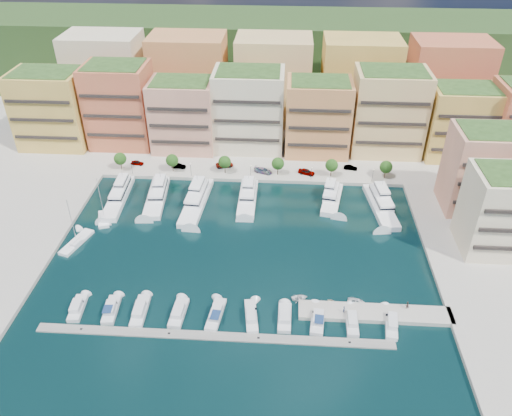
% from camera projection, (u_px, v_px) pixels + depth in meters
% --- Properties ---
extents(ground, '(400.00, 400.00, 0.00)m').
position_uv_depth(ground, '(242.00, 244.00, 124.34)').
color(ground, black).
rests_on(ground, ground).
extents(north_quay, '(220.00, 64.00, 2.00)m').
position_uv_depth(north_quay, '(257.00, 136.00, 175.59)').
color(north_quay, '#9E998E').
rests_on(north_quay, ground).
extents(east_quay, '(34.00, 76.00, 2.00)m').
position_uv_depth(east_quay, '(507.00, 277.00, 114.45)').
color(east_quay, '#9E998E').
rests_on(east_quay, ground).
extents(hillside, '(240.00, 40.00, 58.00)m').
position_uv_depth(hillside, '(264.00, 87.00, 215.27)').
color(hillside, '#1A3515').
rests_on(hillside, ground).
extents(south_pontoon, '(72.00, 2.20, 0.35)m').
position_uv_depth(south_pontoon, '(214.00, 337.00, 99.70)').
color(south_pontoon, gray).
rests_on(south_pontoon, ground).
extents(finger_pier, '(32.00, 5.00, 2.00)m').
position_uv_depth(finger_pier, '(375.00, 315.00, 104.56)').
color(finger_pier, '#9E998E').
rests_on(finger_pier, ground).
extents(apartment_0, '(22.00, 16.50, 24.80)m').
position_uv_depth(apartment_0, '(52.00, 109.00, 161.69)').
color(apartment_0, '#E1B452').
rests_on(apartment_0, north_quay).
extents(apartment_1, '(20.00, 16.50, 26.80)m').
position_uv_depth(apartment_1, '(120.00, 105.00, 161.62)').
color(apartment_1, '#BA653E').
rests_on(apartment_1, north_quay).
extents(apartment_2, '(20.00, 15.50, 22.80)m').
position_uv_depth(apartment_2, '(183.00, 115.00, 159.98)').
color(apartment_2, '#E59E80').
rests_on(apartment_2, north_quay).
extents(apartment_3, '(22.00, 16.50, 25.80)m').
position_uv_depth(apartment_3, '(249.00, 110.00, 159.68)').
color(apartment_3, beige).
rests_on(apartment_3, north_quay).
extents(apartment_4, '(20.00, 15.50, 23.80)m').
position_uv_depth(apartment_4, '(318.00, 117.00, 157.43)').
color(apartment_4, '#D4834F').
rests_on(apartment_4, north_quay).
extents(apartment_5, '(22.00, 16.50, 26.80)m').
position_uv_depth(apartment_5, '(388.00, 112.00, 157.08)').
color(apartment_5, '#DFC576').
rests_on(apartment_5, north_quay).
extents(apartment_6, '(20.00, 15.50, 22.80)m').
position_uv_depth(apartment_6, '(459.00, 122.00, 155.38)').
color(apartment_6, '#E1B452').
rests_on(apartment_6, north_quay).
extents(apartment_east_a, '(18.00, 14.50, 22.80)m').
position_uv_depth(apartment_east_a, '(483.00, 170.00, 130.69)').
color(apartment_east_a, '#E59E80').
rests_on(apartment_east_a, east_quay).
extents(apartment_east_b, '(18.00, 14.50, 20.80)m').
position_uv_depth(apartment_east_b, '(506.00, 212.00, 116.37)').
color(apartment_east_b, beige).
rests_on(apartment_east_b, east_quay).
extents(backblock_0, '(26.00, 18.00, 30.00)m').
position_uv_depth(backblock_0, '(107.00, 76.00, 179.45)').
color(backblock_0, beige).
rests_on(backblock_0, north_quay).
extents(backblock_1, '(26.00, 18.00, 30.00)m').
position_uv_depth(backblock_1, '(189.00, 78.00, 177.87)').
color(backblock_1, '#D4834F').
rests_on(backblock_1, north_quay).
extents(backblock_2, '(26.00, 18.00, 30.00)m').
position_uv_depth(backblock_2, '(273.00, 80.00, 176.28)').
color(backblock_2, '#DFC576').
rests_on(backblock_2, north_quay).
extents(backblock_3, '(26.00, 18.00, 30.00)m').
position_uv_depth(backblock_3, '(359.00, 82.00, 174.70)').
color(backblock_3, '#E1B452').
rests_on(backblock_3, north_quay).
extents(backblock_4, '(26.00, 18.00, 30.00)m').
position_uv_depth(backblock_4, '(446.00, 84.00, 173.11)').
color(backblock_4, '#BA653E').
rests_on(backblock_4, north_quay).
extents(tree_0, '(3.80, 3.80, 5.65)m').
position_uv_depth(tree_0, '(120.00, 159.00, 151.49)').
color(tree_0, '#473323').
rests_on(tree_0, north_quay).
extents(tree_1, '(3.80, 3.80, 5.65)m').
position_uv_depth(tree_1, '(172.00, 160.00, 150.64)').
color(tree_1, '#473323').
rests_on(tree_1, north_quay).
extents(tree_2, '(3.80, 3.80, 5.65)m').
position_uv_depth(tree_2, '(225.00, 162.00, 149.80)').
color(tree_2, '#473323').
rests_on(tree_2, north_quay).
extents(tree_3, '(3.80, 3.80, 5.65)m').
position_uv_depth(tree_3, '(278.00, 164.00, 148.95)').
color(tree_3, '#473323').
rests_on(tree_3, north_quay).
extents(tree_4, '(3.80, 3.80, 5.65)m').
position_uv_depth(tree_4, '(332.00, 165.00, 148.10)').
color(tree_4, '#473323').
rests_on(tree_4, north_quay).
extents(tree_5, '(3.80, 3.80, 5.65)m').
position_uv_depth(tree_5, '(386.00, 167.00, 147.26)').
color(tree_5, '#473323').
rests_on(tree_5, north_quay).
extents(lamppost_0, '(0.30, 0.30, 4.20)m').
position_uv_depth(lamppost_0, '(131.00, 165.00, 149.89)').
color(lamppost_0, black).
rests_on(lamppost_0, north_quay).
extents(lamppost_1, '(0.30, 0.30, 4.20)m').
position_uv_depth(lamppost_1, '(191.00, 167.00, 148.94)').
color(lamppost_1, black).
rests_on(lamppost_1, north_quay).
extents(lamppost_2, '(0.30, 0.30, 4.20)m').
position_uv_depth(lamppost_2, '(251.00, 169.00, 147.98)').
color(lamppost_2, black).
rests_on(lamppost_2, north_quay).
extents(lamppost_3, '(0.30, 0.30, 4.20)m').
position_uv_depth(lamppost_3, '(311.00, 171.00, 147.03)').
color(lamppost_3, black).
rests_on(lamppost_3, north_quay).
extents(lamppost_4, '(0.30, 0.30, 4.20)m').
position_uv_depth(lamppost_4, '(373.00, 173.00, 146.08)').
color(lamppost_4, black).
rests_on(lamppost_4, north_quay).
extents(yacht_0, '(5.35, 22.31, 7.30)m').
position_uv_depth(yacht_0, '(119.00, 195.00, 141.18)').
color(yacht_0, white).
rests_on(yacht_0, ground).
extents(yacht_1, '(6.61, 21.00, 7.30)m').
position_uv_depth(yacht_1, '(157.00, 195.00, 141.19)').
color(yacht_1, white).
rests_on(yacht_1, ground).
extents(yacht_2, '(6.60, 23.98, 7.30)m').
position_uv_depth(yacht_2, '(197.00, 199.00, 139.41)').
color(yacht_2, white).
rests_on(yacht_2, ground).
extents(yacht_3, '(4.83, 18.39, 7.30)m').
position_uv_depth(yacht_3, '(248.00, 196.00, 140.68)').
color(yacht_3, white).
rests_on(yacht_3, ground).
extents(yacht_5, '(7.30, 16.58, 7.30)m').
position_uv_depth(yacht_5, '(332.00, 197.00, 140.31)').
color(yacht_5, white).
rests_on(yacht_5, ground).
extents(yacht_6, '(7.61, 22.03, 7.30)m').
position_uv_depth(yacht_6, '(380.00, 203.00, 137.52)').
color(yacht_6, white).
rests_on(yacht_6, ground).
extents(cruiser_0, '(3.16, 7.77, 2.55)m').
position_uv_depth(cruiser_0, '(78.00, 308.00, 105.44)').
color(cruiser_0, silver).
rests_on(cruiser_0, ground).
extents(cruiser_1, '(3.17, 8.16, 2.66)m').
position_uv_depth(cruiser_1, '(111.00, 310.00, 105.02)').
color(cruiser_1, silver).
rests_on(cruiser_1, ground).
extents(cruiser_2, '(2.97, 9.10, 2.55)m').
position_uv_depth(cruiser_2, '(140.00, 311.00, 104.71)').
color(cruiser_2, silver).
rests_on(cruiser_2, ground).
extents(cruiser_3, '(3.18, 8.31, 2.55)m').
position_uv_depth(cruiser_3, '(179.00, 313.00, 104.29)').
color(cruiser_3, silver).
rests_on(cruiser_3, ground).
extents(cruiser_4, '(3.58, 9.27, 2.66)m').
position_uv_depth(cruiser_4, '(216.00, 315.00, 103.84)').
color(cruiser_4, silver).
rests_on(cruiser_4, ground).
extents(cruiser_5, '(3.57, 9.35, 2.55)m').
position_uv_depth(cruiser_5, '(251.00, 316.00, 103.47)').
color(cruiser_5, silver).
rests_on(cruiser_5, ground).
extents(cruiser_6, '(2.81, 7.81, 2.55)m').
position_uv_depth(cruiser_6, '(285.00, 318.00, 103.12)').
color(cruiser_6, silver).
rests_on(cruiser_6, ground).
extents(cruiser_7, '(3.45, 8.48, 2.66)m').
position_uv_depth(cruiser_7, '(318.00, 320.00, 102.73)').
color(cruiser_7, silver).
rests_on(cruiser_7, ground).
extents(cruiser_8, '(2.48, 8.22, 2.55)m').
position_uv_depth(cruiser_8, '(352.00, 321.00, 102.39)').
color(cruiser_8, silver).
rests_on(cruiser_8, ground).
extents(cruiser_9, '(3.49, 9.10, 2.55)m').
position_uv_depth(cruiser_9, '(391.00, 323.00, 101.96)').
color(cruiser_9, silver).
rests_on(cruiser_9, ground).
extents(sailboat_2, '(4.99, 8.11, 13.20)m').
position_uv_depth(sailboat_2, '(104.00, 219.00, 132.68)').
color(sailboat_2, white).
rests_on(sailboat_2, ground).
extents(sailboat_1, '(5.85, 11.11, 13.20)m').
position_uv_depth(sailboat_1, '(77.00, 243.00, 124.40)').
color(sailboat_1, white).
rests_on(sailboat_1, ground).
extents(tender_0, '(4.06, 3.31, 0.74)m').
position_uv_depth(tender_0, '(300.00, 298.00, 108.27)').
color(tender_0, silver).
rests_on(tender_0, ground).
extents(tender_1, '(1.97, 1.82, 0.86)m').
position_uv_depth(tender_1, '(331.00, 301.00, 107.44)').
color(tender_1, beige).
rests_on(tender_1, ground).
extents(tender_2, '(4.56, 3.77, 0.82)m').
position_uv_depth(tender_2, '(357.00, 302.00, 107.23)').
color(tender_2, white).
rests_on(tender_2, ground).
extents(car_0, '(4.18, 2.10, 1.37)m').
position_uv_depth(car_0, '(137.00, 163.00, 155.75)').
color(car_0, gray).
rests_on(car_0, north_quay).
extents(car_1, '(4.35, 1.65, 1.42)m').
position_uv_depth(car_1, '(179.00, 166.00, 153.93)').
color(car_1, gray).
rests_on(car_1, north_quay).
extents(car_2, '(5.91, 3.95, 1.51)m').
position_uv_depth(car_2, '(225.00, 165.00, 154.57)').
color(car_2, gray).
rests_on(car_2, north_quay).
extents(car_3, '(5.85, 3.87, 1.58)m').
position_uv_depth(car_3, '(263.00, 171.00, 151.42)').
color(car_3, gray).
rests_on(car_3, north_quay).
extents(car_4, '(5.44, 3.76, 1.72)m').
position_uv_depth(car_4, '(306.00, 172.00, 150.69)').
color(car_4, gray).
rests_on(car_4, north_quay).
extents(car_5, '(4.27, 2.16, 1.34)m').
position_uv_depth(car_5, '(351.00, 168.00, 153.17)').
color(car_5, gray).
rests_on(car_5, north_quay).
extents(person_0, '(0.55, 0.71, 1.74)m').
position_uv_depth(person_0, '(344.00, 309.00, 103.33)').
color(person_0, '#283050').
rests_on(person_0, finger_pier).
extents(person_1, '(1.00, 0.87, 1.73)m').
position_uv_depth(person_1, '(407.00, 305.00, 104.38)').
color(person_1, '#443029').
rests_on(person_1, finger_pier).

